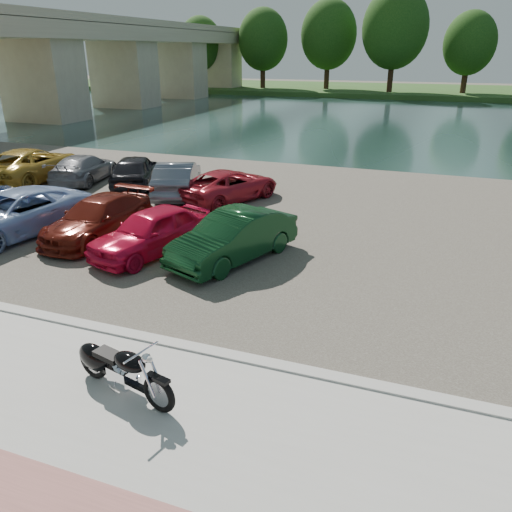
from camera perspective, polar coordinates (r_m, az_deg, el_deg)
The scene contains 18 objects.
ground at distance 9.02m, azimuth -13.02°, elevation -17.24°, with size 200.00×200.00×0.00m, color #595447.
promenade at distance 8.40m, azimuth -16.92°, elevation -20.84°, with size 60.00×6.00×0.10m, color #B1AFA7.
kerb at distance 10.36m, azimuth -7.08°, elevation -10.52°, with size 60.00×0.30×0.14m, color #B1AFA7.
parking_lot at distance 18.07m, azimuth 5.83°, elevation 4.12°, with size 60.00×18.00×0.04m, color #443F37.
river at distance 46.20m, azimuth 15.28°, elevation 14.67°, with size 120.00×40.00×0.00m, color #192E2C.
far_bank at distance 77.95m, azimuth 17.83°, elevation 17.53°, with size 120.00×24.00×0.60m, color #294819.
bridge at distance 56.67m, azimuth -15.60°, elevation 21.58°, with size 7.00×56.00×8.55m.
far_trees at distance 71.47m, azimuth 21.98°, elevation 22.47°, with size 70.25×10.68×12.52m.
motorcycle at distance 9.25m, azimuth -15.77°, elevation -12.09°, with size 2.29×0.92×1.05m.
car_2 at distance 18.08m, azimuth -25.95°, elevation 4.37°, with size 2.37×5.13×1.43m, color #92AAD4.
car_3 at distance 16.85m, azimuth -17.62°, elevation 4.13°, with size 1.78×4.39×1.27m, color #5B160D.
car_4 at distance 15.06m, azimuth -11.81°, elevation 2.79°, with size 1.62×4.03×1.37m, color red.
car_5 at distance 14.26m, azimuth -2.59°, elevation 2.17°, with size 1.48×4.23×1.39m, color #0E3418.
car_6 at distance 25.52m, azimuth -24.38°, elevation 9.49°, with size 2.52×5.46×1.52m, color #A98327.
car_7 at distance 24.51m, azimuth -19.07°, elevation 9.46°, with size 1.75×4.31×1.25m, color gray.
car_8 at distance 22.98m, azimuth -13.62°, elevation 9.48°, with size 1.68×4.17×1.42m, color black.
car_9 at distance 21.15m, azimuth -8.97°, elevation 8.74°, with size 1.50×4.32×1.42m, color slate.
car_10 at distance 20.21m, azimuth -3.12°, elevation 8.08°, with size 2.07×4.48×1.25m, color #A51B29.
Camera 1 is at (4.13, -5.66, 5.68)m, focal length 35.00 mm.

